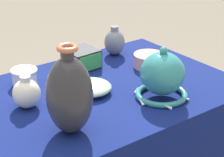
{
  "coord_description": "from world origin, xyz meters",
  "views": [
    {
      "loc": [
        -0.89,
        -1.27,
        1.54
      ],
      "look_at": [
        -0.05,
        -0.15,
        0.91
      ],
      "focal_mm": 70.0,
      "sensor_mm": 36.0,
      "label": 1
    }
  ],
  "objects_px": {
    "vase_dome_bell": "(162,77)",
    "mosaic_tile_box": "(82,58)",
    "jar_round_slate": "(115,42)",
    "jar_round_ivory": "(27,93)",
    "pot_squat_rose": "(149,60)",
    "cup_wide_porcelain": "(24,76)",
    "bowl_shallow_celadon": "(90,87)",
    "vase_tall_bulbous": "(70,95)"
  },
  "relations": [
    {
      "from": "jar_round_ivory",
      "to": "cup_wide_porcelain",
      "type": "relative_size",
      "value": 1.11
    },
    {
      "from": "mosaic_tile_box",
      "to": "vase_tall_bulbous",
      "type": "bearing_deg",
      "value": -130.19
    },
    {
      "from": "vase_tall_bulbous",
      "to": "jar_round_ivory",
      "type": "relative_size",
      "value": 2.46
    },
    {
      "from": "mosaic_tile_box",
      "to": "jar_round_slate",
      "type": "height_order",
      "value": "jar_round_slate"
    },
    {
      "from": "cup_wide_porcelain",
      "to": "bowl_shallow_celadon",
      "type": "bearing_deg",
      "value": -52.51
    },
    {
      "from": "jar_round_ivory",
      "to": "cup_wide_porcelain",
      "type": "bearing_deg",
      "value": 66.24
    },
    {
      "from": "vase_tall_bulbous",
      "to": "jar_round_ivory",
      "type": "xyz_separation_m",
      "value": [
        -0.04,
        0.24,
        -0.08
      ]
    },
    {
      "from": "bowl_shallow_celadon",
      "to": "cup_wide_porcelain",
      "type": "distance_m",
      "value": 0.28
    },
    {
      "from": "jar_round_ivory",
      "to": "bowl_shallow_celadon",
      "type": "xyz_separation_m",
      "value": [
        0.25,
        -0.04,
        -0.03
      ]
    },
    {
      "from": "vase_tall_bulbous",
      "to": "vase_dome_bell",
      "type": "bearing_deg",
      "value": 0.91
    },
    {
      "from": "vase_dome_bell",
      "to": "cup_wide_porcelain",
      "type": "distance_m",
      "value": 0.55
    },
    {
      "from": "bowl_shallow_celadon",
      "to": "pot_squat_rose",
      "type": "height_order",
      "value": "pot_squat_rose"
    },
    {
      "from": "vase_tall_bulbous",
      "to": "pot_squat_rose",
      "type": "bearing_deg",
      "value": 24.82
    },
    {
      "from": "vase_dome_bell",
      "to": "jar_round_ivory",
      "type": "relative_size",
      "value": 1.73
    },
    {
      "from": "mosaic_tile_box",
      "to": "pot_squat_rose",
      "type": "height_order",
      "value": "mosaic_tile_box"
    },
    {
      "from": "pot_squat_rose",
      "to": "cup_wide_porcelain",
      "type": "distance_m",
      "value": 0.55
    },
    {
      "from": "vase_tall_bulbous",
      "to": "jar_round_slate",
      "type": "height_order",
      "value": "vase_tall_bulbous"
    },
    {
      "from": "cup_wide_porcelain",
      "to": "jar_round_slate",
      "type": "bearing_deg",
      "value": 5.58
    },
    {
      "from": "mosaic_tile_box",
      "to": "jar_round_slate",
      "type": "bearing_deg",
      "value": 6.64
    },
    {
      "from": "jar_round_slate",
      "to": "jar_round_ivory",
      "type": "bearing_deg",
      "value": -157.97
    },
    {
      "from": "mosaic_tile_box",
      "to": "cup_wide_porcelain",
      "type": "relative_size",
      "value": 1.3
    },
    {
      "from": "jar_round_slate",
      "to": "bowl_shallow_celadon",
      "type": "relative_size",
      "value": 0.84
    },
    {
      "from": "vase_dome_bell",
      "to": "pot_squat_rose",
      "type": "xyz_separation_m",
      "value": [
        0.16,
        0.26,
        -0.05
      ]
    },
    {
      "from": "jar_round_slate",
      "to": "pot_squat_rose",
      "type": "distance_m",
      "value": 0.21
    },
    {
      "from": "mosaic_tile_box",
      "to": "bowl_shallow_celadon",
      "type": "bearing_deg",
      "value": -119.46
    },
    {
      "from": "jar_round_ivory",
      "to": "bowl_shallow_celadon",
      "type": "bearing_deg",
      "value": -8.32
    },
    {
      "from": "pot_squat_rose",
      "to": "vase_tall_bulbous",
      "type": "bearing_deg",
      "value": -155.18
    },
    {
      "from": "jar_round_slate",
      "to": "pot_squat_rose",
      "type": "relative_size",
      "value": 1.03
    },
    {
      "from": "jar_round_slate",
      "to": "cup_wide_porcelain",
      "type": "xyz_separation_m",
      "value": [
        -0.49,
        -0.05,
        -0.03
      ]
    },
    {
      "from": "mosaic_tile_box",
      "to": "jar_round_slate",
      "type": "xyz_separation_m",
      "value": [
        0.21,
        0.04,
        0.02
      ]
    },
    {
      "from": "vase_dome_bell",
      "to": "mosaic_tile_box",
      "type": "bearing_deg",
      "value": 100.54
    },
    {
      "from": "jar_round_slate",
      "to": "cup_wide_porcelain",
      "type": "bearing_deg",
      "value": -174.42
    },
    {
      "from": "pot_squat_rose",
      "to": "bowl_shallow_celadon",
      "type": "bearing_deg",
      "value": -170.65
    },
    {
      "from": "jar_round_slate",
      "to": "cup_wide_porcelain",
      "type": "height_order",
      "value": "jar_round_slate"
    },
    {
      "from": "vase_tall_bulbous",
      "to": "bowl_shallow_celadon",
      "type": "relative_size",
      "value": 1.81
    },
    {
      "from": "pot_squat_rose",
      "to": "cup_wide_porcelain",
      "type": "height_order",
      "value": "cup_wide_porcelain"
    },
    {
      "from": "jar_round_slate",
      "to": "jar_round_ivory",
      "type": "distance_m",
      "value": 0.62
    },
    {
      "from": "jar_round_slate",
      "to": "vase_dome_bell",
      "type": "bearing_deg",
      "value": -105.5
    },
    {
      "from": "mosaic_tile_box",
      "to": "jar_round_ivory",
      "type": "height_order",
      "value": "jar_round_ivory"
    },
    {
      "from": "jar_round_slate",
      "to": "pot_squat_rose",
      "type": "xyz_separation_m",
      "value": [
        0.03,
        -0.21,
        -0.03
      ]
    },
    {
      "from": "vase_tall_bulbous",
      "to": "cup_wide_porcelain",
      "type": "height_order",
      "value": "vase_tall_bulbous"
    },
    {
      "from": "bowl_shallow_celadon",
      "to": "mosaic_tile_box",
      "type": "bearing_deg",
      "value": 63.81
    }
  ]
}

